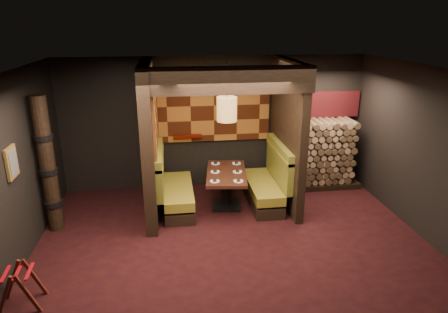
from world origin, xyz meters
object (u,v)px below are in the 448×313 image
booth_bench_right (267,184)px  pendant_lamp (227,109)px  luggage_rack (20,285)px  firewood_stack (320,154)px  totem_column (48,166)px  dining_table (226,183)px  booth_bench_left (173,189)px

booth_bench_right → pendant_lamp: bearing=-171.4°
luggage_rack → firewood_stack: bearing=32.2°
pendant_lamp → luggage_rack: (-3.05, -2.48, -1.69)m
booth_bench_right → luggage_rack: (-3.90, -2.61, -0.10)m
pendant_lamp → totem_column: bearing=-172.3°
dining_table → luggage_rack: size_ratio=2.41×
booth_bench_left → luggage_rack: booth_bench_left is taller
pendant_lamp → totem_column: 3.26m
dining_table → pendant_lamp: (-0.00, -0.05, 1.49)m
pendant_lamp → totem_column: size_ratio=0.45×
dining_table → firewood_stack: size_ratio=0.85×
pendant_lamp → totem_column: pendant_lamp is taller
booth_bench_right → totem_column: (-3.98, -0.55, 0.79)m
firewood_stack → booth_bench_right: bearing=-152.7°
booth_bench_left → booth_bench_right: bearing=0.0°
dining_table → booth_bench_right: bearing=5.2°
booth_bench_left → totem_column: size_ratio=0.67×
pendant_lamp → luggage_rack: pendant_lamp is taller
pendant_lamp → luggage_rack: 4.28m
booth_bench_left → booth_bench_right: 1.89m
booth_bench_left → totem_column: 2.30m
booth_bench_left → pendant_lamp: pendant_lamp is taller
luggage_rack → totem_column: bearing=92.2°
booth_bench_right → luggage_rack: bearing=-146.2°
pendant_lamp → luggage_rack: bearing=-140.9°
booth_bench_right → dining_table: 0.86m
dining_table → pendant_lamp: 1.50m
luggage_rack → booth_bench_right: bearing=33.8°
booth_bench_left → luggage_rack: size_ratio=2.62×
booth_bench_right → dining_table: booth_bench_right is taller
totem_column → pendant_lamp: bearing=7.7°
booth_bench_right → dining_table: (-0.85, -0.08, 0.10)m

